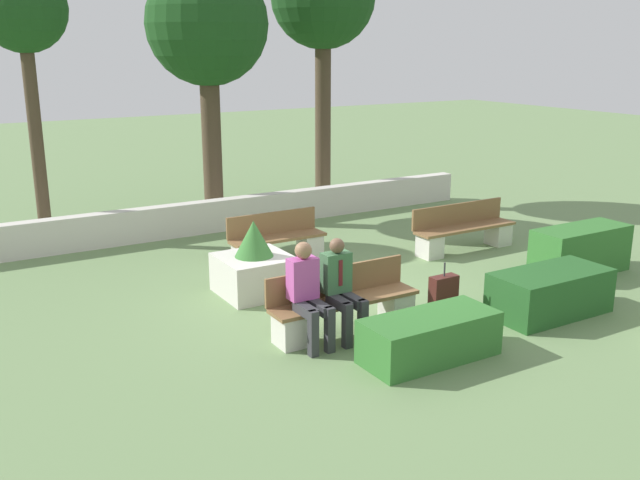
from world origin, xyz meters
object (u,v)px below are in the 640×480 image
Objects in this scene: bench_front at (344,307)px; person_seated_woman at (308,289)px; person_seated_man at (341,284)px; suitcase at (443,296)px; bench_right_side at (464,232)px; tree_center_left at (207,28)px; planter_corner_left at (254,267)px; tree_center_right at (323,0)px; bench_left_side at (277,244)px; tree_leftmost at (23,16)px.

person_seated_woman reaches higher than bench_front.
person_seated_man is at bearing -0.43° from person_seated_woman.
suitcase is at bearing -3.60° from person_seated_woman.
bench_right_side is 6.69m from tree_center_left.
person_seated_woman is at bearing -163.93° from bench_right_side.
bench_front is 1.00× the size of bench_right_side.
planter_corner_left is 7.93m from tree_center_right.
bench_front is at bearing -119.10° from tree_center_right.
planter_corner_left is 0.22× the size of tree_center_left.
tree_leftmost is (-3.30, 3.57, 3.94)m from bench_left_side.
tree_leftmost is (-2.44, 7.04, 3.53)m from person_seated_man.
bench_left_side is (0.72, 3.33, -0.02)m from bench_front.
bench_left_side and bench_right_side have the same top height.
tree_center_right reaches higher than person_seated_man.
tree_leftmost reaches higher than person_seated_man.
bench_left_side is at bearing -47.20° from tree_leftmost.
bench_front is 2.03m from planter_corner_left.
tree_center_left is 3.09m from tree_center_right.
tree_center_right is at bearing 81.80° from bench_right_side.
bench_front is 4.63m from bench_right_side.
tree_center_right is at bearing 57.59° from person_seated_woman.
tree_center_left is (1.31, 4.73, 3.66)m from planter_corner_left.
person_seated_woman is 2.18m from planter_corner_left.
suitcase is 8.93m from tree_center_right.
person_seated_man is 0.26× the size of tree_leftmost.
bench_left_side is 1.32× the size of person_seated_man.
tree_leftmost is 0.86× the size of tree_center_right.
bench_left_side is 0.82× the size of bench_right_side.
tree_center_left is at bearing 77.04° from person_seated_woman.
bench_left_side reaches higher than suitcase.
planter_corner_left is (-0.23, 2.14, -0.30)m from person_seated_man.
tree_center_right reaches higher than bench_front.
bench_left_side is at bearing 151.06° from bench_right_side.
tree_center_left reaches higher than bench_right_side.
tree_center_left is at bearing 83.93° from bench_left_side.
tree_leftmost is at bearing 114.25° from planter_corner_left.
bench_left_side is 2.19× the size of suitcase.
person_seated_woman is 0.26× the size of tree_leftmost.
bench_left_side is 3.60m from person_seated_man.
bench_right_side is 6.59m from tree_center_right.
person_seated_man is 8.24m from tree_leftmost.
bench_right_side is at bearing -21.48° from bench_left_side.
person_seated_woman is 0.25× the size of tree_center_left.
suitcase is at bearing -50.43° from planter_corner_left.
person_seated_man is 0.51m from person_seated_woman.
bench_right_side is 4.84m from person_seated_man.
bench_left_side is 6.62m from tree_center_right.
bench_right_side is at bearing 2.24° from planter_corner_left.
person_seated_man is at bearing -98.90° from tree_center_left.
tree_center_right is at bearing 6.74° from tree_center_left.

